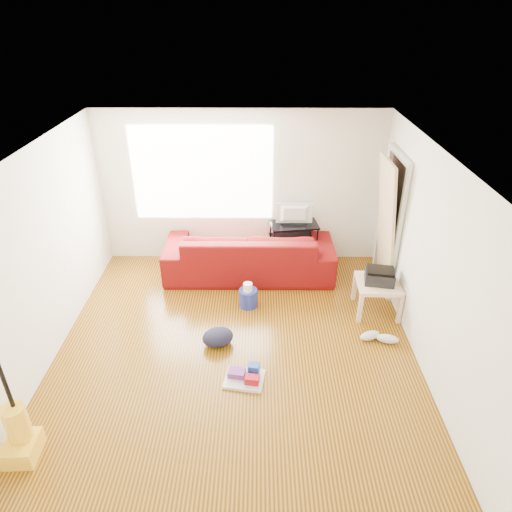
{
  "coord_description": "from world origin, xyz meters",
  "views": [
    {
      "loc": [
        0.29,
        -4.37,
        3.89
      ],
      "look_at": [
        0.25,
        0.6,
        1.08
      ],
      "focal_mm": 32.0,
      "sensor_mm": 36.0,
      "label": 1
    }
  ],
  "objects_px": {
    "side_table": "(378,287)",
    "cleaning_tray": "(245,376)",
    "bucket": "(248,305)",
    "tv_stand": "(293,244)",
    "sofa": "(250,273)",
    "backpack": "(218,344)",
    "vacuum": "(19,434)"
  },
  "relations": [
    {
      "from": "side_table",
      "to": "cleaning_tray",
      "type": "height_order",
      "value": "side_table"
    },
    {
      "from": "cleaning_tray",
      "to": "bucket",
      "type": "bearing_deg",
      "value": 89.94
    },
    {
      "from": "tv_stand",
      "to": "side_table",
      "type": "bearing_deg",
      "value": -57.15
    },
    {
      "from": "sofa",
      "to": "backpack",
      "type": "relative_size",
      "value": 6.56
    },
    {
      "from": "backpack",
      "to": "vacuum",
      "type": "bearing_deg",
      "value": -159.01
    },
    {
      "from": "sofa",
      "to": "bucket",
      "type": "xyz_separation_m",
      "value": [
        -0.0,
        -0.9,
        0.0
      ]
    },
    {
      "from": "cleaning_tray",
      "to": "vacuum",
      "type": "xyz_separation_m",
      "value": [
        -2.14,
        -1.0,
        0.22
      ]
    },
    {
      "from": "bucket",
      "to": "vacuum",
      "type": "xyz_separation_m",
      "value": [
        -2.14,
        -2.49,
        0.27
      ]
    },
    {
      "from": "cleaning_tray",
      "to": "vacuum",
      "type": "distance_m",
      "value": 2.37
    },
    {
      "from": "sofa",
      "to": "bucket",
      "type": "distance_m",
      "value": 0.9
    },
    {
      "from": "side_table",
      "to": "bucket",
      "type": "xyz_separation_m",
      "value": [
        -1.81,
        0.11,
        -0.4
      ]
    },
    {
      "from": "backpack",
      "to": "side_table",
      "type": "bearing_deg",
      "value": -3.05
    },
    {
      "from": "tv_stand",
      "to": "vacuum",
      "type": "distance_m",
      "value": 4.64
    },
    {
      "from": "tv_stand",
      "to": "bucket",
      "type": "height_order",
      "value": "tv_stand"
    },
    {
      "from": "tv_stand",
      "to": "cleaning_tray",
      "type": "relative_size",
      "value": 1.6
    },
    {
      "from": "sofa",
      "to": "tv_stand",
      "type": "relative_size",
      "value": 3.29
    },
    {
      "from": "sofa",
      "to": "bucket",
      "type": "height_order",
      "value": "sofa"
    },
    {
      "from": "backpack",
      "to": "bucket",
      "type": "bearing_deg",
      "value": 44.58
    },
    {
      "from": "backpack",
      "to": "vacuum",
      "type": "distance_m",
      "value": 2.42
    },
    {
      "from": "bucket",
      "to": "backpack",
      "type": "relative_size",
      "value": 0.66
    },
    {
      "from": "sofa",
      "to": "tv_stand",
      "type": "bearing_deg",
      "value": -159.25
    },
    {
      "from": "side_table",
      "to": "sofa",
      "type": "bearing_deg",
      "value": 150.89
    },
    {
      "from": "bucket",
      "to": "tv_stand",
      "type": "bearing_deg",
      "value": 58.58
    },
    {
      "from": "backpack",
      "to": "vacuum",
      "type": "xyz_separation_m",
      "value": [
        -1.77,
        -1.63,
        0.27
      ]
    },
    {
      "from": "tv_stand",
      "to": "bucket",
      "type": "bearing_deg",
      "value": -129.23
    },
    {
      "from": "sofa",
      "to": "vacuum",
      "type": "xyz_separation_m",
      "value": [
        -2.14,
        -3.38,
        0.27
      ]
    },
    {
      "from": "tv_stand",
      "to": "cleaning_tray",
      "type": "bearing_deg",
      "value": -112.9
    },
    {
      "from": "sofa",
      "to": "bucket",
      "type": "relative_size",
      "value": 9.91
    },
    {
      "from": "side_table",
      "to": "vacuum",
      "type": "bearing_deg",
      "value": -148.98
    },
    {
      "from": "side_table",
      "to": "backpack",
      "type": "bearing_deg",
      "value": -161.26
    },
    {
      "from": "bucket",
      "to": "cleaning_tray",
      "type": "bearing_deg",
      "value": -90.06
    },
    {
      "from": "tv_stand",
      "to": "vacuum",
      "type": "bearing_deg",
      "value": -135.79
    }
  ]
}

